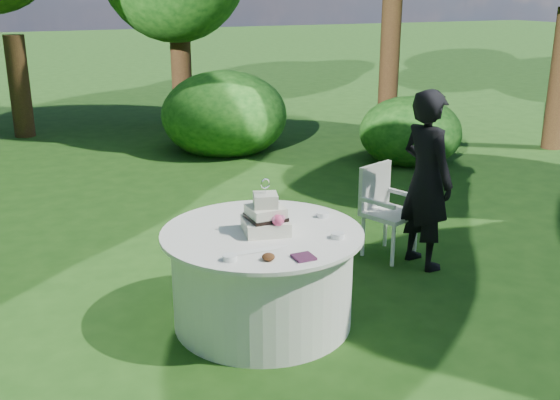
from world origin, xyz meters
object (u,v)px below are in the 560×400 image
(table, at_px, (263,277))
(napkins, at_px, (304,257))
(cake, at_px, (266,218))
(chair, at_px, (384,204))
(guest, at_px, (426,180))

(table, bearing_deg, napkins, -84.71)
(table, distance_m, cake, 0.50)
(chair, bearing_deg, table, -153.36)
(guest, relative_size, chair, 1.87)
(table, xyz_separation_m, cake, (0.02, -0.03, 0.50))
(cake, bearing_deg, napkins, -86.23)
(cake, height_order, chair, cake)
(napkins, height_order, chair, chair)
(table, relative_size, cake, 3.62)
(table, relative_size, chair, 1.72)
(napkins, bearing_deg, chair, 42.15)
(cake, distance_m, chair, 1.86)
(guest, bearing_deg, napkins, 115.54)
(guest, xyz_separation_m, cake, (-1.82, -0.47, 0.04))
(cake, bearing_deg, table, 119.04)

